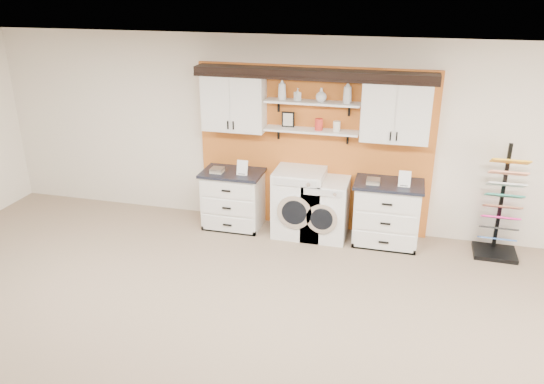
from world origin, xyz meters
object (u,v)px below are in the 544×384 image
(sample_rack, at_px, (500,221))
(dryer, at_px, (326,208))
(washer, at_px, (299,202))
(base_cabinet_left, at_px, (233,199))
(base_cabinet_right, at_px, (387,213))

(sample_rack, bearing_deg, dryer, -178.05)
(washer, height_order, dryer, washer)
(base_cabinet_left, xyz_separation_m, sample_rack, (3.74, 0.03, 0.06))
(base_cabinet_left, xyz_separation_m, base_cabinet_right, (2.26, -0.00, 0.02))
(base_cabinet_left, distance_m, base_cabinet_right, 2.26)
(dryer, relative_size, sample_rack, 0.57)
(base_cabinet_left, bearing_deg, washer, -0.19)
(base_cabinet_left, height_order, washer, washer)
(washer, bearing_deg, base_cabinet_right, 0.15)
(base_cabinet_right, distance_m, sample_rack, 1.48)
(washer, relative_size, sample_rack, 0.64)
(sample_rack, bearing_deg, base_cabinet_left, -178.44)
(washer, bearing_deg, sample_rack, 0.76)
(base_cabinet_left, relative_size, dryer, 1.03)
(washer, xyz_separation_m, dryer, (0.39, -0.00, -0.06))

